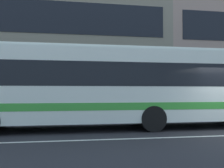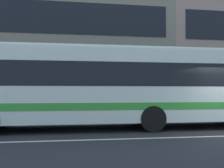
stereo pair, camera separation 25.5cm
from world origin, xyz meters
The scene contains 3 objects.
hedge_row_far centered at (2.11, 6.44, 0.52)m, with size 21.47×1.10×1.05m, color #254726.
apartment_block_left centered at (-8.53, 16.07, 5.98)m, with size 21.10×9.38×11.96m.
transit_bus centered at (-3.87, 2.54, 1.83)m, with size 12.51×2.67×3.32m.
Camera 1 is at (-6.56, -8.77, 1.53)m, focal length 44.22 mm.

